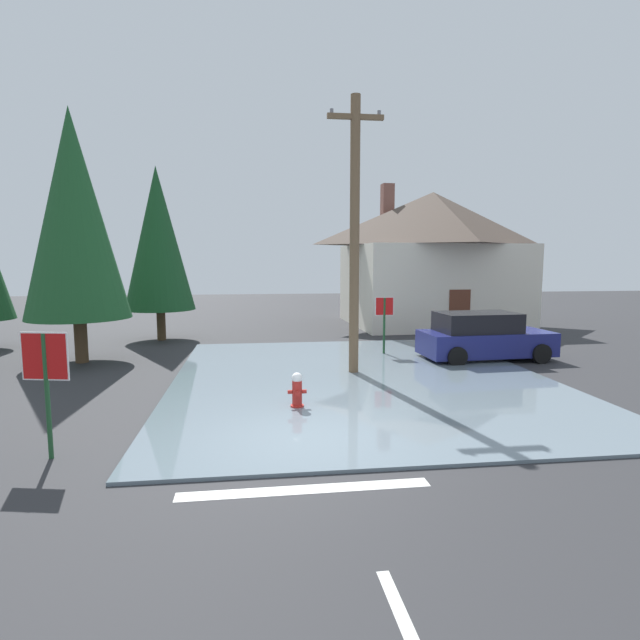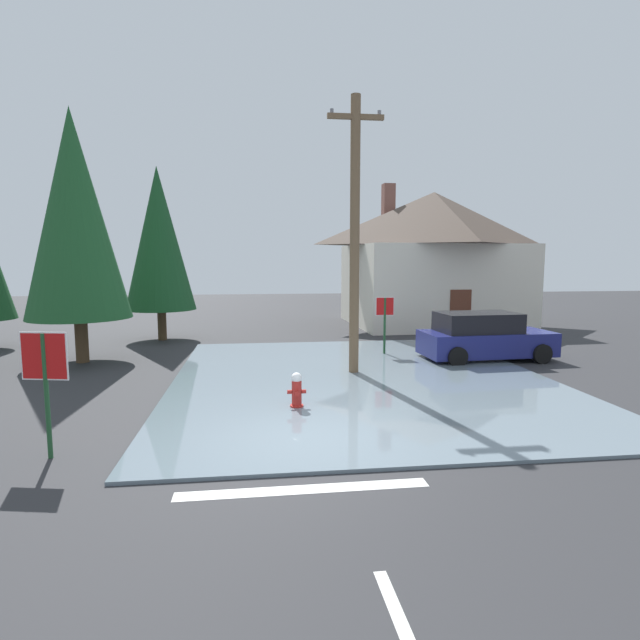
# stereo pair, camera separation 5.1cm
# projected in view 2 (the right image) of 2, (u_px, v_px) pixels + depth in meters

# --- Properties ---
(ground_plane) EXTENTS (80.00, 80.00, 0.10)m
(ground_plane) POSITION_uv_depth(u_px,v_px,m) (307.00, 443.00, 9.49)
(ground_plane) COLOR #2D2D30
(flood_puddle) EXTENTS (10.37, 12.39, 0.07)m
(flood_puddle) POSITION_uv_depth(u_px,v_px,m) (361.00, 378.00, 14.32)
(flood_puddle) COLOR slate
(flood_puddle) RESTS_ON ground
(lane_stop_bar) EXTENTS (3.76, 0.33, 0.01)m
(lane_stop_bar) POSITION_uv_depth(u_px,v_px,m) (304.00, 489.00, 7.48)
(lane_stop_bar) COLOR silver
(lane_stop_bar) RESTS_ON ground
(stop_sign_near) EXTENTS (0.80, 0.18, 2.18)m
(stop_sign_near) POSITION_uv_depth(u_px,v_px,m) (45.00, 369.00, 8.48)
(stop_sign_near) COLOR #1E4C28
(stop_sign_near) RESTS_ON ground
(fire_hydrant) EXTENTS (0.43, 0.36, 0.85)m
(fire_hydrant) POSITION_uv_depth(u_px,v_px,m) (297.00, 391.00, 11.42)
(fire_hydrant) COLOR #AD231E
(fire_hydrant) RESTS_ON ground
(utility_pole) EXTENTS (1.60, 0.28, 7.91)m
(utility_pole) POSITION_uv_depth(u_px,v_px,m) (355.00, 233.00, 14.48)
(utility_pole) COLOR brown
(utility_pole) RESTS_ON ground
(stop_sign_far) EXTENTS (0.64, 0.08, 2.05)m
(stop_sign_far) POSITION_uv_depth(u_px,v_px,m) (385.00, 315.00, 17.72)
(stop_sign_far) COLOR #1E4C28
(stop_sign_far) RESTS_ON ground
(house) EXTENTS (9.07, 7.74, 7.26)m
(house) POSITION_uv_depth(u_px,v_px,m) (433.00, 257.00, 26.00)
(house) COLOR silver
(house) RESTS_ON ground
(parked_car) EXTENTS (4.41, 2.24, 1.60)m
(parked_car) POSITION_uv_depth(u_px,v_px,m) (484.00, 337.00, 17.00)
(parked_car) COLOR navy
(parked_car) RESTS_ON ground
(pine_tree_mid_left) EXTENTS (3.25, 3.25, 8.12)m
(pine_tree_mid_left) POSITION_uv_depth(u_px,v_px,m) (75.00, 215.00, 16.12)
(pine_tree_mid_left) COLOR #4C3823
(pine_tree_mid_left) RESTS_ON ground
(pine_tree_short_left) EXTENTS (2.85, 2.85, 7.12)m
(pine_tree_short_left) POSITION_uv_depth(u_px,v_px,m) (159.00, 239.00, 20.78)
(pine_tree_short_left) COLOR #4C3823
(pine_tree_short_left) RESTS_ON ground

